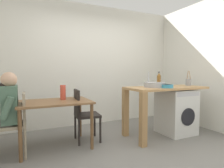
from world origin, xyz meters
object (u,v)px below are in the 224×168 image
Objects in this scene: seated_person at (3,110)px; utensil_crock at (188,82)px; mixing_bowl at (167,86)px; vase at (63,92)px; chair_person_seat at (16,121)px; bottle_tall_green at (159,79)px; washing_machine at (176,111)px; dining_table at (55,107)px; chair_opposite at (83,112)px.

utensil_crock reaches higher than seated_person.
mixing_bowl is 0.88× the size of vase.
utensil_crock reaches higher than chair_person_seat.
seated_person is 4.24× the size of bottle_tall_green.
washing_machine is (2.94, -0.20, -0.24)m from seated_person.
chair_person_seat is 2.79m from washing_machine.
washing_machine is at bearing -39.22° from bottle_tall_green.
vase is at bearing -75.98° from seated_person.
vase is at bearing 33.69° from dining_table.
dining_table is 0.92× the size of seated_person.
chair_opposite is at bearing -80.27° from chair_person_seat.
seated_person reaches higher than vase.
vase is (-2.09, 0.40, 0.43)m from washing_machine.
bottle_tall_green reaches higher than washing_machine.
bottle_tall_green is (2.52, 0.01, 0.54)m from chair_person_seat.
washing_machine is 3.04× the size of bottle_tall_green.
vase is at bearing 160.45° from mixing_bowl.
vase is at bearing -72.89° from chair_person_seat.
vase is (0.15, 0.10, 0.22)m from dining_table.
washing_machine is 3.55× the size of vase.
mixing_bowl is at bearing -19.55° from vase.
chair_person_seat reaches higher than washing_machine.
mixing_bowl is 0.71× the size of utensil_crock.
washing_machine is (1.76, -0.35, -0.08)m from chair_opposite.
bottle_tall_green is 0.94× the size of utensil_crock.
chair_opposite reaches higher than washing_machine.
chair_opposite is (1.02, 0.16, 0.00)m from chair_person_seat.
mixing_bowl is at bearing 72.47° from chair_opposite.
dining_table is at bearing 177.48° from bottle_tall_green.
bottle_tall_green is at bearing 89.23° from chair_opposite.
dining_table is 2.02m from bottle_tall_green.
dining_table is at bearing 164.83° from mixing_bowl.
dining_table is 1.22× the size of chair_opposite.
bottle_tall_green is (1.50, -0.14, 0.54)m from chair_opposite.
chair_opposite is 2.20m from utensil_crock.
bottle_tall_green is at bearing -88.71° from chair_person_seat.
seated_person reaches higher than mixing_bowl.
seated_person reaches higher than washing_machine.
chair_person_seat is 3.71× the size of vase.
utensil_crock reaches higher than bottle_tall_green.
chair_opposite is at bearing 6.72° from dining_table.
bottle_tall_green is at bearing 140.78° from washing_machine.
chair_opposite is 1.05× the size of washing_machine.
bottle_tall_green is at bearing -2.52° from dining_table.
dining_table is 1.28× the size of washing_machine.
chair_opposite is at bearing -7.68° from vase.
washing_machine is (2.24, -0.30, -0.21)m from dining_table.
seated_person reaches higher than chair_person_seat.
chair_person_seat is 0.75× the size of seated_person.
bottle_tall_green reaches higher than chair_opposite.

